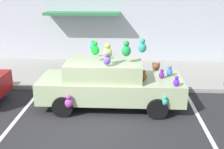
% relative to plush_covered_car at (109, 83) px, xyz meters
% --- Properties ---
extents(ground_plane, '(60.00, 60.00, 0.00)m').
position_rel_plush_covered_car_xyz_m(ground_plane, '(-0.63, -1.71, -0.81)').
color(ground_plane, '#262628').
extents(sidewalk, '(24.00, 4.00, 0.15)m').
position_rel_plush_covered_car_xyz_m(sidewalk, '(-0.63, 3.29, -0.74)').
color(sidewalk, gray).
rests_on(sidewalk, ground).
extents(parking_stripe_front, '(0.12, 3.60, 0.01)m').
position_rel_plush_covered_car_xyz_m(parking_stripe_front, '(2.79, -0.71, -0.81)').
color(parking_stripe_front, silver).
rests_on(parking_stripe_front, ground).
extents(parking_stripe_rear, '(0.12, 3.60, 0.01)m').
position_rel_plush_covered_car_xyz_m(parking_stripe_rear, '(-2.74, -0.71, -0.81)').
color(parking_stripe_rear, silver).
rests_on(parking_stripe_rear, ground).
extents(plush_covered_car, '(4.62, 2.00, 2.25)m').
position_rel_plush_covered_car_xyz_m(plush_covered_car, '(0.00, 0.00, 0.00)').
color(plush_covered_car, '#A8B98B').
rests_on(plush_covered_car, ground).
extents(teddy_bear_on_sidewalk, '(0.42, 0.35, 0.81)m').
position_rel_plush_covered_car_xyz_m(teddy_bear_on_sidewalk, '(1.72, 2.02, -0.29)').
color(teddy_bear_on_sidewalk, brown).
rests_on(teddy_bear_on_sidewalk, sidewalk).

